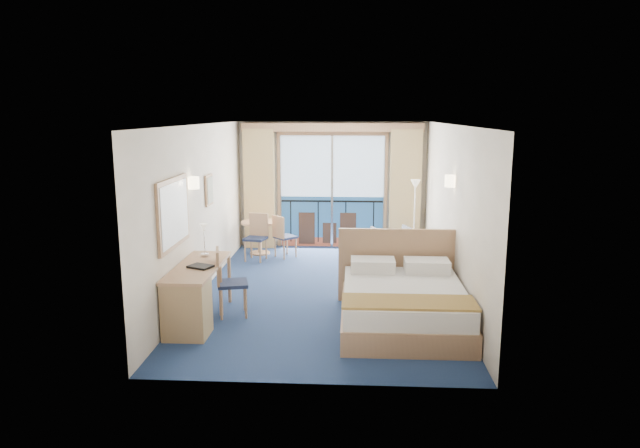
{
  "coord_description": "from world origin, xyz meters",
  "views": [
    {
      "loc": [
        0.44,
        -8.94,
        2.88
      ],
      "look_at": [
        -0.09,
        0.2,
        1.09
      ],
      "focal_mm": 32.0,
      "sensor_mm": 36.0,
      "label": 1
    }
  ],
  "objects_px": {
    "nightstand": "(436,281)",
    "table_chair_b": "(257,234)",
    "table_chair_a": "(282,234)",
    "desk": "(189,301)",
    "bed": "(403,302)",
    "round_table": "(260,229)",
    "floor_lamp": "(415,199)",
    "armchair": "(394,244)",
    "desk_chair": "(226,278)"
  },
  "relations": [
    {
      "from": "bed",
      "to": "table_chair_a",
      "type": "xyz_separation_m",
      "value": [
        -2.1,
        3.61,
        0.17
      ]
    },
    {
      "from": "table_chair_a",
      "to": "table_chair_b",
      "type": "distance_m",
      "value": 0.52
    },
    {
      "from": "bed",
      "to": "round_table",
      "type": "bearing_deg",
      "value": 123.78
    },
    {
      "from": "nightstand",
      "to": "round_table",
      "type": "bearing_deg",
      "value": 140.78
    },
    {
      "from": "desk_chair",
      "to": "table_chair_a",
      "type": "relative_size",
      "value": 1.14
    },
    {
      "from": "nightstand",
      "to": "table_chair_b",
      "type": "height_order",
      "value": "table_chair_b"
    },
    {
      "from": "armchair",
      "to": "table_chair_a",
      "type": "relative_size",
      "value": 0.87
    },
    {
      "from": "bed",
      "to": "armchair",
      "type": "relative_size",
      "value": 2.89
    },
    {
      "from": "nightstand",
      "to": "armchair",
      "type": "distance_m",
      "value": 2.24
    },
    {
      "from": "floor_lamp",
      "to": "desk",
      "type": "relative_size",
      "value": 0.92
    },
    {
      "from": "armchair",
      "to": "floor_lamp",
      "type": "height_order",
      "value": "floor_lamp"
    },
    {
      "from": "armchair",
      "to": "floor_lamp",
      "type": "bearing_deg",
      "value": -152.98
    },
    {
      "from": "bed",
      "to": "floor_lamp",
      "type": "bearing_deg",
      "value": 81.96
    },
    {
      "from": "bed",
      "to": "armchair",
      "type": "xyz_separation_m",
      "value": [
        0.11,
        3.43,
        0.02
      ]
    },
    {
      "from": "bed",
      "to": "table_chair_a",
      "type": "relative_size",
      "value": 2.51
    },
    {
      "from": "table_chair_b",
      "to": "desk",
      "type": "bearing_deg",
      "value": -80.89
    },
    {
      "from": "table_chair_a",
      "to": "bed",
      "type": "bearing_deg",
      "value": 166.63
    },
    {
      "from": "armchair",
      "to": "desk",
      "type": "distance_m",
      "value": 4.87
    },
    {
      "from": "nightstand",
      "to": "table_chair_a",
      "type": "bearing_deg",
      "value": 139.35
    },
    {
      "from": "armchair",
      "to": "round_table",
      "type": "xyz_separation_m",
      "value": [
        -2.73,
        0.48,
        0.17
      ]
    },
    {
      "from": "desk",
      "to": "table_chair_b",
      "type": "bearing_deg",
      "value": 86.25
    },
    {
      "from": "nightstand",
      "to": "desk",
      "type": "bearing_deg",
      "value": -153.95
    },
    {
      "from": "round_table",
      "to": "table_chair_b",
      "type": "bearing_deg",
      "value": -86.78
    },
    {
      "from": "nightstand",
      "to": "desk_chair",
      "type": "bearing_deg",
      "value": -161.75
    },
    {
      "from": "table_chair_a",
      "to": "desk",
      "type": "bearing_deg",
      "value": 126.04
    },
    {
      "from": "desk_chair",
      "to": "table_chair_b",
      "type": "height_order",
      "value": "desk_chair"
    },
    {
      "from": "bed",
      "to": "floor_lamp",
      "type": "xyz_separation_m",
      "value": [
        0.55,
        3.87,
        0.87
      ]
    },
    {
      "from": "bed",
      "to": "desk",
      "type": "relative_size",
      "value": 1.27
    },
    {
      "from": "armchair",
      "to": "table_chair_b",
      "type": "relative_size",
      "value": 0.81
    },
    {
      "from": "bed",
      "to": "floor_lamp",
      "type": "distance_m",
      "value": 4.01
    },
    {
      "from": "table_chair_a",
      "to": "armchair",
      "type": "bearing_deg",
      "value": -138.15
    },
    {
      "from": "desk",
      "to": "armchair",
      "type": "bearing_deg",
      "value": 52.64
    },
    {
      "from": "table_chair_a",
      "to": "table_chair_b",
      "type": "relative_size",
      "value": 0.94
    },
    {
      "from": "desk_chair",
      "to": "table_chair_b",
      "type": "bearing_deg",
      "value": -11.91
    },
    {
      "from": "armchair",
      "to": "desk",
      "type": "relative_size",
      "value": 0.44
    },
    {
      "from": "armchair",
      "to": "floor_lamp",
      "type": "relative_size",
      "value": 0.48
    },
    {
      "from": "floor_lamp",
      "to": "desk_chair",
      "type": "xyz_separation_m",
      "value": [
        -3.04,
        -3.65,
        -0.63
      ]
    },
    {
      "from": "table_chair_a",
      "to": "round_table",
      "type": "bearing_deg",
      "value": 15.85
    },
    {
      "from": "round_table",
      "to": "desk",
      "type": "bearing_deg",
      "value": -92.98
    },
    {
      "from": "armchair",
      "to": "round_table",
      "type": "relative_size",
      "value": 0.99
    },
    {
      "from": "desk",
      "to": "table_chair_b",
      "type": "distance_m",
      "value": 3.88
    },
    {
      "from": "table_chair_a",
      "to": "nightstand",
      "type": "bearing_deg",
      "value": -174.27
    },
    {
      "from": "bed",
      "to": "desk",
      "type": "xyz_separation_m",
      "value": [
        -2.84,
        -0.44,
        0.12
      ]
    },
    {
      "from": "bed",
      "to": "desk_chair",
      "type": "bearing_deg",
      "value": 174.79
    },
    {
      "from": "armchair",
      "to": "table_chair_a",
      "type": "bearing_deg",
      "value": -23.03
    },
    {
      "from": "table_chair_a",
      "to": "table_chair_b",
      "type": "bearing_deg",
      "value": 66.65
    },
    {
      "from": "floor_lamp",
      "to": "table_chair_b",
      "type": "bearing_deg",
      "value": -171.94
    },
    {
      "from": "armchair",
      "to": "floor_lamp",
      "type": "xyz_separation_m",
      "value": [
        0.43,
        0.44,
        0.85
      ]
    },
    {
      "from": "bed",
      "to": "floor_lamp",
      "type": "height_order",
      "value": "floor_lamp"
    },
    {
      "from": "round_table",
      "to": "table_chair_a",
      "type": "height_order",
      "value": "table_chair_a"
    }
  ]
}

